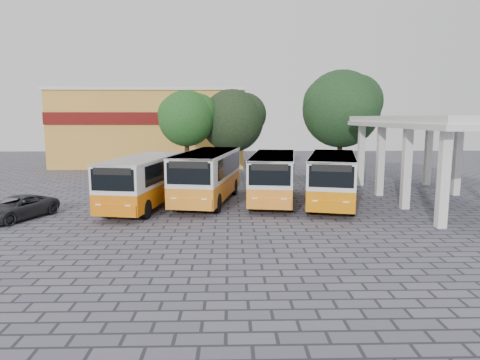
{
  "coord_description": "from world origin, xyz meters",
  "views": [
    {
      "loc": [
        -2.39,
        -22.51,
        5.33
      ],
      "look_at": [
        -1.77,
        3.42,
        1.5
      ],
      "focal_mm": 32.0,
      "sensor_mm": 36.0,
      "label": 1
    }
  ],
  "objects_px": {
    "bus_centre_right": "(273,175)",
    "parked_car": "(17,208)",
    "bus_centre_left": "(208,173)",
    "bus_far_left": "(143,179)",
    "bus_far_right": "(332,176)"
  },
  "relations": [
    {
      "from": "bus_far_left",
      "to": "bus_centre_left",
      "type": "bearing_deg",
      "value": 32.13
    },
    {
      "from": "parked_car",
      "to": "bus_far_left",
      "type": "bearing_deg",
      "value": 46.79
    },
    {
      "from": "bus_centre_right",
      "to": "parked_car",
      "type": "xyz_separation_m",
      "value": [
        -13.95,
        -4.25,
        -1.14
      ]
    },
    {
      "from": "bus_far_left",
      "to": "parked_car",
      "type": "distance_m",
      "value": 6.8
    },
    {
      "from": "parked_car",
      "to": "bus_centre_right",
      "type": "bearing_deg",
      "value": 39.83
    },
    {
      "from": "bus_far_left",
      "to": "parked_car",
      "type": "bearing_deg",
      "value": -146.45
    },
    {
      "from": "bus_centre_left",
      "to": "bus_centre_right",
      "type": "distance_m",
      "value": 4.11
    },
    {
      "from": "bus_far_left",
      "to": "bus_far_right",
      "type": "relative_size",
      "value": 0.96
    },
    {
      "from": "bus_centre_left",
      "to": "bus_centre_right",
      "type": "xyz_separation_m",
      "value": [
        4.11,
        -0.0,
        -0.1
      ]
    },
    {
      "from": "parked_car",
      "to": "bus_centre_left",
      "type": "bearing_deg",
      "value": 46.26
    },
    {
      "from": "bus_centre_left",
      "to": "bus_centre_right",
      "type": "height_order",
      "value": "bus_centre_left"
    },
    {
      "from": "bus_far_right",
      "to": "parked_car",
      "type": "height_order",
      "value": "bus_far_right"
    },
    {
      "from": "bus_far_left",
      "to": "bus_centre_left",
      "type": "xyz_separation_m",
      "value": [
        3.7,
        1.53,
        0.11
      ]
    },
    {
      "from": "bus_centre_left",
      "to": "bus_centre_right",
      "type": "bearing_deg",
      "value": 10.2
    },
    {
      "from": "bus_far_left",
      "to": "bus_far_right",
      "type": "xyz_separation_m",
      "value": [
        11.32,
        0.59,
        0.04
      ]
    }
  ]
}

